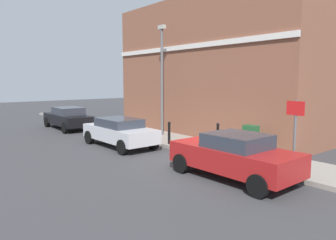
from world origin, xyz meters
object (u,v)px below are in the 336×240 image
utility_cabinet (250,141)px  bollard_far_kerb (169,132)px  lamppost (162,75)px  car_black (68,118)px  car_red (234,155)px  car_silver (119,131)px  street_sign (295,125)px  bollard_near_cabinet (218,134)px

utility_cabinet → bollard_far_kerb: utility_cabinet is taller
utility_cabinet → lamppost: size_ratio=0.20×
car_black → utility_cabinet: 12.18m
car_red → utility_cabinet: size_ratio=3.57×
car_silver → street_sign: (1.86, -7.56, 0.95)m
street_sign → lamppost: lamppost is taller
bollard_far_kerb → lamppost: 3.60m
car_silver → bollard_near_cabinet: 4.49m
car_black → bollard_far_kerb: (1.47, -8.30, -0.02)m
bollard_far_kerb → street_sign: street_sign is taller
car_black → bollard_near_cabinet: (2.80, -10.05, -0.02)m
bollard_near_cabinet → lamppost: size_ratio=0.18×
car_red → street_sign: 2.12m
car_black → lamppost: bearing=-154.8°
car_black → lamppost: (2.73, -6.15, 2.58)m
street_sign → car_black: bearing=96.5°
car_red → bollard_far_kerb: size_ratio=3.96×
car_red → street_sign: size_ratio=1.79×
car_red → car_black: (-0.05, 13.22, -0.03)m
car_silver → car_black: bearing=-2.9°
car_black → bollard_near_cabinet: car_black is taller
car_silver → utility_cabinet: 5.90m
bollard_far_kerb → lamppost: bearing=59.6°
utility_cabinet → bollard_far_kerb: bearing=109.1°
car_black → lamppost: lamppost is taller
car_black → bollard_near_cabinet: size_ratio=4.28×
bollard_near_cabinet → street_sign: (-1.18, -4.26, 0.96)m
car_silver → street_sign: street_sign is taller
bollard_far_kerb → street_sign: size_ratio=0.45×
lamppost → street_sign: bearing=-97.7°
car_red → bollard_near_cabinet: car_red is taller
car_black → utility_cabinet: (2.70, -11.87, -0.04)m
utility_cabinet → bollard_near_cabinet: utility_cabinet is taller
car_red → bollard_near_cabinet: size_ratio=3.96×
car_silver → car_black: 6.75m
car_black → street_sign: bearing=-172.2°
street_sign → lamppost: bearing=82.3°
car_silver → lamppost: (2.96, 0.60, 2.59)m
car_red → car_silver: bearing=1.6°
bollard_far_kerb → car_black: bearing=100.0°
car_red → bollard_far_kerb: car_red is taller
bollard_far_kerb → car_red: bearing=-106.0°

